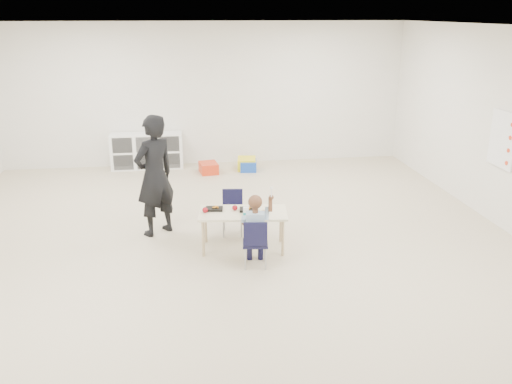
{
  "coord_description": "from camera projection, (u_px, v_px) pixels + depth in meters",
  "views": [
    {
      "loc": [
        -0.51,
        -6.33,
        2.97
      ],
      "look_at": [
        0.37,
        -0.05,
        0.85
      ],
      "focal_mm": 38.0,
      "sensor_mm": 36.0,
      "label": 1
    }
  ],
  "objects": [
    {
      "name": "rules_poster",
      "position": [
        502.0,
        139.0,
        7.65
      ],
      "size": [
        0.02,
        0.6,
        0.8
      ],
      "primitive_type": "cube",
      "color": "white",
      "rests_on": "room"
    },
    {
      "name": "adult",
      "position": [
        155.0,
        176.0,
        7.37
      ],
      "size": [
        0.73,
        0.7,
        1.68
      ],
      "primitive_type": "imported",
      "rotation": [
        0.0,
        0.0,
        3.81
      ],
      "color": "black",
      "rests_on": "ground"
    },
    {
      "name": "table",
      "position": [
        243.0,
        230.0,
        7.05
      ],
      "size": [
        1.19,
        0.7,
        0.52
      ],
      "rotation": [
        0.0,
        0.0,
        -0.12
      ],
      "color": "beige",
      "rests_on": "ground"
    },
    {
      "name": "bread_roll",
      "position": [
        264.0,
        213.0,
        6.85
      ],
      "size": [
        0.09,
        0.09,
        0.07
      ],
      "primitive_type": "ellipsoid",
      "color": "tan",
      "rests_on": "table"
    },
    {
      "name": "apple_near",
      "position": [
        235.0,
        208.0,
        7.01
      ],
      "size": [
        0.07,
        0.07,
        0.07
      ],
      "primitive_type": "sphere",
      "color": "maroon",
      "rests_on": "table"
    },
    {
      "name": "bin_red",
      "position": [
        209.0,
        168.0,
        10.44
      ],
      "size": [
        0.38,
        0.46,
        0.2
      ],
      "primitive_type": "cube",
      "rotation": [
        0.0,
        0.0,
        0.14
      ],
      "color": "red",
      "rests_on": "ground"
    },
    {
      "name": "bin_blue",
      "position": [
        248.0,
        165.0,
        10.62
      ],
      "size": [
        0.36,
        0.43,
        0.19
      ],
      "primitive_type": "cube",
      "rotation": [
        0.0,
        0.0,
        -0.13
      ],
      "color": "#1744AE",
      "rests_on": "ground"
    },
    {
      "name": "cubby_shelf",
      "position": [
        147.0,
        151.0,
        10.7
      ],
      "size": [
        1.4,
        0.4,
        0.7
      ],
      "primitive_type": "cube",
      "color": "white",
      "rests_on": "ground"
    },
    {
      "name": "apple_far",
      "position": [
        205.0,
        210.0,
        6.93
      ],
      "size": [
        0.07,
        0.07,
        0.07
      ],
      "primitive_type": "sphere",
      "color": "maroon",
      "rests_on": "table"
    },
    {
      "name": "child",
      "position": [
        255.0,
        229.0,
        6.5
      ],
      "size": [
        0.46,
        0.46,
        0.98
      ],
      "primitive_type": null,
      "rotation": [
        0.0,
        0.0,
        -0.12
      ],
      "color": "#AAC9E6",
      "rests_on": "chair_near"
    },
    {
      "name": "lunch_tray_far",
      "position": [
        214.0,
        209.0,
        7.03
      ],
      "size": [
        0.24,
        0.19,
        0.03
      ],
      "primitive_type": "cube",
      "rotation": [
        0.0,
        0.0,
        -0.12
      ],
      "color": "black",
      "rests_on": "table"
    },
    {
      "name": "room",
      "position": [
        225.0,
        149.0,
        6.51
      ],
      "size": [
        9.0,
        9.02,
        2.8
      ],
      "color": "beige",
      "rests_on": "ground"
    },
    {
      "name": "bin_yellow",
      "position": [
        247.0,
        164.0,
        10.7
      ],
      "size": [
        0.41,
        0.49,
        0.22
      ],
      "primitive_type": "cube",
      "rotation": [
        0.0,
        0.0,
        -0.13
      ],
      "color": "yellow",
      "rests_on": "ground"
    },
    {
      "name": "lunch_tray_near",
      "position": [
        248.0,
        210.0,
        7.01
      ],
      "size": [
        0.24,
        0.19,
        0.03
      ],
      "primitive_type": "cube",
      "rotation": [
        0.0,
        0.0,
        -0.12
      ],
      "color": "black",
      "rests_on": "table"
    },
    {
      "name": "chair_near",
      "position": [
        255.0,
        242.0,
        6.56
      ],
      "size": [
        0.33,
        0.32,
        0.62
      ],
      "primitive_type": null,
      "rotation": [
        0.0,
        0.0,
        -0.12
      ],
      "color": "black",
      "rests_on": "ground"
    },
    {
      "name": "chair_far",
      "position": [
        233.0,
        213.0,
        7.51
      ],
      "size": [
        0.33,
        0.32,
        0.62
      ],
      "primitive_type": null,
      "rotation": [
        0.0,
        0.0,
        -0.12
      ],
      "color": "black",
      "rests_on": "ground"
    },
    {
      "name": "milk_carton",
      "position": [
        246.0,
        211.0,
        6.85
      ],
      "size": [
        0.08,
        0.08,
        0.1
      ],
      "primitive_type": "cube",
      "rotation": [
        0.0,
        0.0,
        -0.12
      ],
      "color": "white",
      "rests_on": "table"
    }
  ]
}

